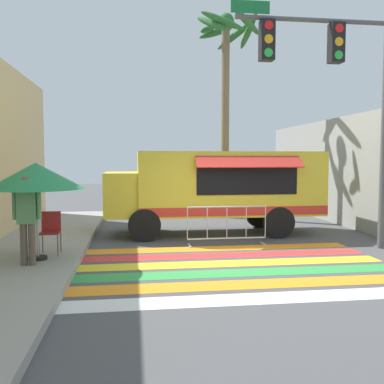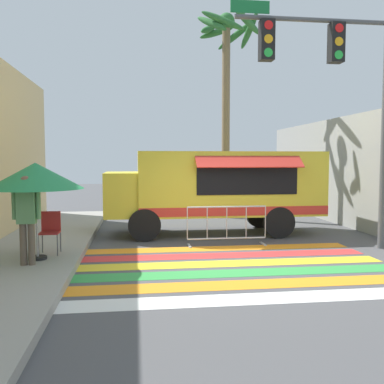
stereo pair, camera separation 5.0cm
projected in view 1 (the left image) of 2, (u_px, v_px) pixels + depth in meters
name	position (u px, v px, depth m)	size (l,w,h in m)	color
ground_plane	(230.00, 260.00, 9.21)	(60.00, 60.00, 0.00)	#4C4C4F
concrete_wall_right	(367.00, 172.00, 12.69)	(0.20, 16.00, 3.57)	gray
crosswalk_painted	(237.00, 268.00, 8.56)	(6.40, 4.36, 0.01)	white
food_truck	(212.00, 186.00, 12.42)	(6.16, 2.48, 2.39)	yellow
traffic_signal_pole	(337.00, 75.00, 9.99)	(3.88, 0.29, 5.87)	#515456
patio_umbrella	(36.00, 176.00, 8.49)	(1.89, 1.89, 1.95)	black
folding_chair	(50.00, 228.00, 9.13)	(0.40, 0.40, 0.90)	#4C4C51
vendor_person	(27.00, 215.00, 8.08)	(0.53, 0.22, 1.70)	brown
barricade_front	(227.00, 226.00, 10.78)	(2.03, 0.44, 1.00)	#B7BABF
palm_tree	(227.00, 66.00, 15.62)	(2.51, 2.66, 7.48)	#7A664C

